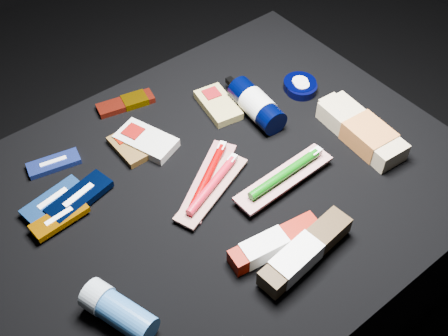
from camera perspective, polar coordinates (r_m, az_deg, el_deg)
ground at (r=1.47m, az=-0.22°, el=-11.40°), size 3.00×3.00×0.00m
cloth_table at (r=1.30m, az=-0.24°, el=-7.00°), size 0.98×0.78×0.40m
luna_bar_0 at (r=1.21m, az=-16.90°, el=0.44°), size 0.11×0.06×0.01m
luna_bar_1 at (r=1.14m, az=-16.93°, el=-3.20°), size 0.13×0.07×0.02m
luna_bar_2 at (r=1.13m, az=-14.49°, el=-2.93°), size 0.14×0.08×0.02m
luna_bar_3 at (r=1.11m, az=-16.36°, el=-4.93°), size 0.11×0.05×0.01m
clif_bar_0 at (r=1.21m, az=-9.71°, el=2.17°), size 0.05×0.10×0.02m
clif_bar_1 at (r=1.21m, az=-8.11°, el=2.84°), size 0.11×0.14×0.02m
clif_bar_2 at (r=1.28m, az=-0.71°, el=6.57°), size 0.08×0.13×0.02m
power_bar at (r=1.31m, az=-9.65°, el=6.60°), size 0.14×0.07×0.02m
lotion_bottle at (r=1.25m, az=3.33°, el=6.40°), size 0.07×0.19×0.06m
cream_tin_upper at (r=1.34m, az=7.70°, el=8.37°), size 0.08×0.08×0.02m
cream_tin_lower at (r=1.34m, az=7.87°, el=8.06°), size 0.07×0.07×0.02m
bodywash_bottle at (r=1.24m, az=13.88°, el=3.60°), size 0.09×0.22×0.05m
deodorant_stick at (r=0.96m, az=-10.73°, el=-14.08°), size 0.09×0.14×0.05m
toothbrush_pack_0 at (r=1.13m, az=-1.58°, el=-0.92°), size 0.21×0.16×0.02m
toothbrush_pack_1 at (r=1.11m, az=-1.18°, el=-1.86°), size 0.21×0.12×0.02m
toothbrush_pack_2 at (r=1.12m, az=6.26°, el=-0.75°), size 0.23×0.06×0.03m
toothpaste_carton_red at (r=1.03m, az=4.81°, el=-7.76°), size 0.18×0.07×0.04m
toothpaste_carton_green at (r=1.01m, az=7.95°, el=-8.65°), size 0.21×0.07×0.04m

